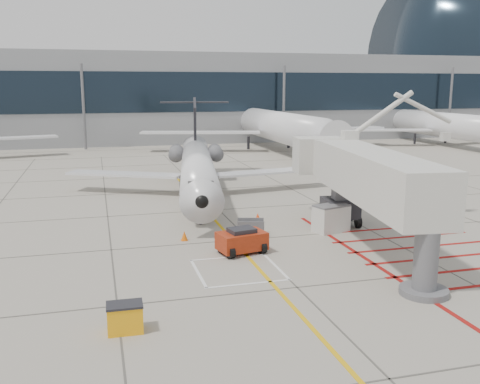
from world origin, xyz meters
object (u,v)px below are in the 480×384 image
object	(u,v)px
jet_bridge	(375,186)
pushback_tug	(242,240)
regional_jet	(198,154)
spill_bin	(125,318)

from	to	relation	value
jet_bridge	pushback_tug	size ratio (longest dim) A/B	7.19
regional_jet	spill_bin	bearing A→B (deg)	-98.20
regional_jet	pushback_tug	xyz separation A→B (m)	(-0.13, -13.38, -3.06)
jet_bridge	pushback_tug	world-z (taller)	jet_bridge
regional_jet	pushback_tug	size ratio (longest dim) A/B	11.38
regional_jet	spill_bin	size ratio (longest dim) A/B	22.46
jet_bridge	pushback_tug	distance (m)	7.76
regional_jet	pushback_tug	world-z (taller)	regional_jet
pushback_tug	spill_bin	world-z (taller)	pushback_tug
jet_bridge	spill_bin	world-z (taller)	jet_bridge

